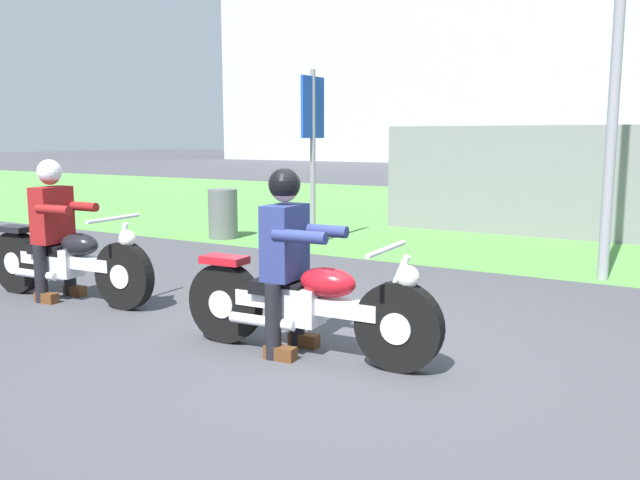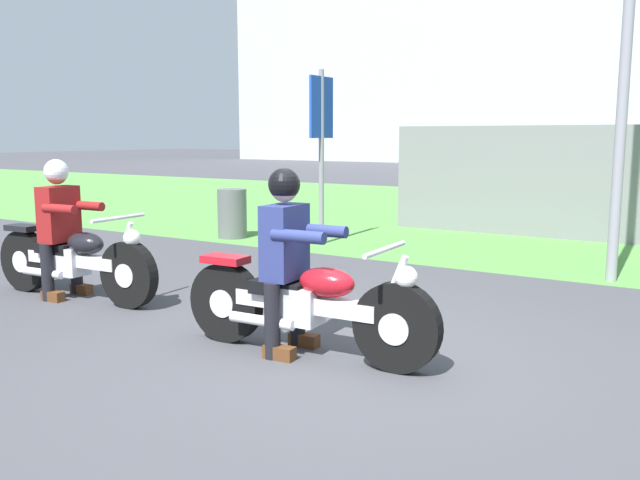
{
  "view_description": "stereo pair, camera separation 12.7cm",
  "coord_description": "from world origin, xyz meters",
  "px_view_note": "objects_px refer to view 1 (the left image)",
  "views": [
    {
      "loc": [
        2.35,
        -4.13,
        1.63
      ],
      "look_at": [
        -0.24,
        0.19,
        0.85
      ],
      "focal_mm": 37.82,
      "sensor_mm": 36.0,
      "label": 1
    },
    {
      "loc": [
        2.46,
        -4.07,
        1.63
      ],
      "look_at": [
        -0.24,
        0.19,
        0.85
      ],
      "focal_mm": 37.82,
      "sensor_mm": 36.0,
      "label": 2
    }
  ],
  "objects_px": {
    "rider_follow": "(54,218)",
    "sign_banner": "(313,130)",
    "motorcycle_follow": "(68,262)",
    "trash_can": "(223,214)",
    "motorcycle_lead": "(307,305)",
    "rider_lead": "(287,247)"
  },
  "relations": [
    {
      "from": "rider_follow",
      "to": "sign_banner",
      "type": "bearing_deg",
      "value": 81.44
    },
    {
      "from": "rider_follow",
      "to": "sign_banner",
      "type": "relative_size",
      "value": 0.54
    },
    {
      "from": "motorcycle_follow",
      "to": "rider_follow",
      "type": "xyz_separation_m",
      "value": [
        -0.17,
        -0.01,
        0.43
      ]
    },
    {
      "from": "motorcycle_follow",
      "to": "rider_follow",
      "type": "height_order",
      "value": "rider_follow"
    },
    {
      "from": "trash_can",
      "to": "rider_follow",
      "type": "bearing_deg",
      "value": -74.17
    },
    {
      "from": "trash_can",
      "to": "motorcycle_lead",
      "type": "bearing_deg",
      "value": -45.03
    },
    {
      "from": "sign_banner",
      "to": "rider_follow",
      "type": "bearing_deg",
      "value": -95.21
    },
    {
      "from": "rider_lead",
      "to": "motorcycle_follow",
      "type": "xyz_separation_m",
      "value": [
        -2.78,
        0.23,
        -0.42
      ]
    },
    {
      "from": "motorcycle_lead",
      "to": "sign_banner",
      "type": "height_order",
      "value": "sign_banner"
    },
    {
      "from": "rider_lead",
      "to": "motorcycle_follow",
      "type": "relative_size",
      "value": 0.65
    },
    {
      "from": "motorcycle_lead",
      "to": "rider_lead",
      "type": "distance_m",
      "value": 0.46
    },
    {
      "from": "rider_lead",
      "to": "trash_can",
      "type": "relative_size",
      "value": 1.77
    },
    {
      "from": "motorcycle_lead",
      "to": "motorcycle_follow",
      "type": "xyz_separation_m",
      "value": [
        -2.95,
        0.23,
        0.0
      ]
    },
    {
      "from": "rider_lead",
      "to": "rider_follow",
      "type": "bearing_deg",
      "value": 172.25
    },
    {
      "from": "motorcycle_lead",
      "to": "trash_can",
      "type": "distance_m",
      "value": 6.04
    },
    {
      "from": "rider_lead",
      "to": "motorcycle_follow",
      "type": "bearing_deg",
      "value": 171.83
    },
    {
      "from": "rider_lead",
      "to": "motorcycle_lead",
      "type": "bearing_deg",
      "value": -0.84
    },
    {
      "from": "rider_lead",
      "to": "motorcycle_follow",
      "type": "distance_m",
      "value": 2.82
    },
    {
      "from": "motorcycle_lead",
      "to": "rider_lead",
      "type": "bearing_deg",
      "value": 179.16
    },
    {
      "from": "rider_lead",
      "to": "rider_follow",
      "type": "relative_size",
      "value": 1.0
    },
    {
      "from": "trash_can",
      "to": "motorcycle_follow",
      "type": "bearing_deg",
      "value": -71.96
    },
    {
      "from": "trash_can",
      "to": "sign_banner",
      "type": "xyz_separation_m",
      "value": [
        1.54,
        0.25,
        1.33
      ]
    }
  ]
}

